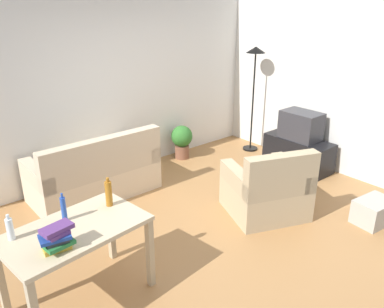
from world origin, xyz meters
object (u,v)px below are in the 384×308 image
(couch, at_px, (96,175))
(book_stack, at_px, (57,238))
(armchair, at_px, (267,191))
(storage_box, at_px, (374,211))
(desk, at_px, (76,239))
(tv_stand, at_px, (298,153))
(bottle_clear, at_px, (10,229))
(potted_plant, at_px, (182,140))
(bottle_blue, at_px, (64,209))
(bottle_amber, at_px, (108,193))
(tv, at_px, (301,125))
(torchiere_lamp, at_px, (255,71))

(couch, bearing_deg, book_stack, 56.53)
(armchair, xyz_separation_m, storage_box, (0.85, -0.97, -0.17))
(couch, bearing_deg, desk, 58.63)
(tv_stand, bearing_deg, armchair, 112.78)
(bottle_clear, bearing_deg, book_stack, -58.22)
(book_stack, bearing_deg, armchair, 2.29)
(tv_stand, bearing_deg, storage_box, 156.65)
(potted_plant, xyz_separation_m, bottle_clear, (-3.28, -1.88, 0.53))
(desk, height_order, book_stack, book_stack)
(tv_stand, relative_size, armchair, 0.96)
(bottle_blue, bearing_deg, couch, 55.84)
(bottle_amber, bearing_deg, bottle_blue, 178.58)
(potted_plant, bearing_deg, tv_stand, -51.53)
(desk, distance_m, potted_plant, 3.50)
(couch, distance_m, tv, 3.21)
(armchair, height_order, bottle_clear, bottle_clear)
(armchair, height_order, bottle_amber, bottle_amber)
(bottle_amber, bearing_deg, tv_stand, 6.34)
(tv, distance_m, desk, 4.05)
(desk, bearing_deg, armchair, -8.75)
(tv_stand, relative_size, bottle_amber, 3.86)
(tv_stand, distance_m, storage_box, 1.77)
(bottle_amber, bearing_deg, storage_box, -22.99)
(torchiere_lamp, distance_m, armchair, 2.52)
(tv, distance_m, torchiere_lamp, 1.24)
(tv_stand, xyz_separation_m, storage_box, (-0.70, -1.62, -0.09))
(torchiere_lamp, distance_m, storage_box, 3.01)
(tv, bearing_deg, desk, 97.81)
(potted_plant, xyz_separation_m, bottle_blue, (-2.83, -1.89, 0.55))
(tv, bearing_deg, potted_plant, 38.56)
(potted_plant, bearing_deg, armchair, -99.48)
(couch, height_order, desk, couch)
(tv, relative_size, storage_box, 1.25)
(armchair, bearing_deg, potted_plant, -77.41)
(armchair, bearing_deg, bottle_blue, 16.00)
(torchiere_lamp, xyz_separation_m, bottle_amber, (-3.59, -1.41, -0.53))
(tv, height_order, bottle_amber, bottle_amber)
(storage_box, distance_m, bottle_clear, 4.03)
(storage_box, distance_m, book_stack, 3.71)
(bottle_amber, relative_size, book_stack, 1.02)
(tv_stand, distance_m, bottle_amber, 3.67)
(potted_plant, distance_m, book_stack, 3.83)
(storage_box, relative_size, bottle_clear, 2.11)
(desk, bearing_deg, bottle_amber, 13.35)
(armchair, bearing_deg, tv, -135.19)
(torchiere_lamp, distance_m, potted_plant, 1.68)
(tv, xyz_separation_m, bottle_clear, (-4.47, -0.38, 0.16))
(tv, xyz_separation_m, book_stack, (-4.24, -0.76, 0.16))
(tv_stand, bearing_deg, tv, -90.00)
(desk, bearing_deg, torchiere_lamp, 14.87)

